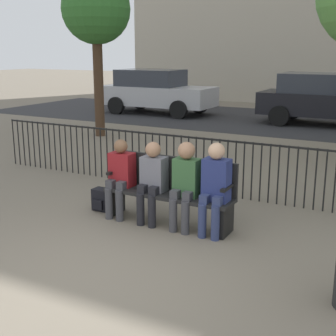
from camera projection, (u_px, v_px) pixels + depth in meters
ground_plane at (83, 281)px, 4.89m from camera, size 80.00×80.00×0.00m
park_bench at (171, 188)px, 6.45m from camera, size 1.85×0.45×0.92m
seated_person_0 at (120, 174)px, 6.65m from camera, size 0.34×0.39×1.13m
seated_person_1 at (152, 178)px, 6.40m from camera, size 0.34×0.39×1.14m
seated_person_2 at (185, 180)px, 6.17m from camera, size 0.34×0.39×1.19m
seated_person_3 at (215, 184)px, 5.97m from camera, size 0.34×0.39×1.22m
backpack at (101, 200)px, 7.02m from camera, size 0.26×0.23×0.33m
fence_railing at (212, 162)px, 7.70m from camera, size 9.01×0.03×0.95m
tree_0 at (96, 11)px, 12.30m from camera, size 1.82×1.82×4.29m
street_surface at (315, 124)px, 15.13m from camera, size 24.00×6.00×0.01m
parked_car_0 at (156, 91)px, 17.40m from camera, size 4.20×1.94×1.62m
parked_car_1 at (326, 99)px, 14.72m from camera, size 4.20×1.94×1.62m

